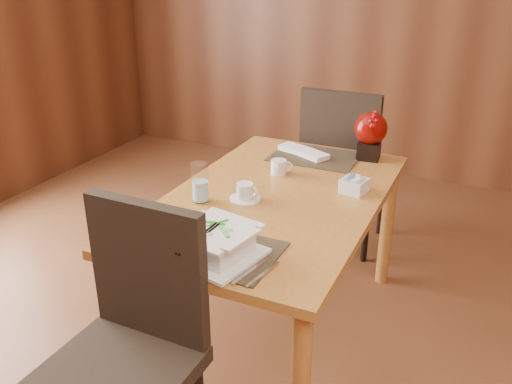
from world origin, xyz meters
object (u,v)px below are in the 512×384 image
at_px(sugar_caddy, 354,186).
at_px(near_chair, 130,335).
at_px(coffee_cup, 245,193).
at_px(soup_setting, 216,244).
at_px(dining_table, 275,215).
at_px(water_glass, 200,183).
at_px(creamer_jug, 279,167).
at_px(bread_plate, 140,229).
at_px(far_chair, 343,161).
at_px(berry_decor, 370,133).

bearing_deg(sugar_caddy, near_chair, -113.26).
bearing_deg(coffee_cup, soup_setting, -75.95).
bearing_deg(dining_table, water_glass, -144.62).
distance_m(creamer_jug, bread_plate, 0.82).
bearing_deg(far_chair, coffee_cup, 83.19).
distance_m(coffee_cup, water_glass, 0.20).
bearing_deg(berry_decor, creamer_jug, -130.96).
distance_m(dining_table, coffee_cup, 0.19).
bearing_deg(soup_setting, near_chair, -108.72).
xyz_separation_m(water_glass, sugar_caddy, (0.58, 0.38, -0.06)).
distance_m(creamer_jug, berry_decor, 0.54).
height_order(coffee_cup, near_chair, near_chair).
relative_size(coffee_cup, creamer_jug, 1.39).
bearing_deg(coffee_cup, near_chair, -93.52).
relative_size(berry_decor, bread_plate, 1.67).
height_order(coffee_cup, water_glass, water_glass).
distance_m(dining_table, bread_plate, 0.64).
relative_size(soup_setting, water_glass, 1.91).
bearing_deg(berry_decor, water_glass, -122.46).
height_order(dining_table, soup_setting, soup_setting).
xyz_separation_m(coffee_cup, near_chair, (-0.05, -0.79, -0.22)).
distance_m(dining_table, sugar_caddy, 0.38).
relative_size(sugar_caddy, near_chair, 0.11).
height_order(sugar_caddy, far_chair, far_chair).
xyz_separation_m(bread_plate, far_chair, (0.39, 1.50, -0.17)).
xyz_separation_m(creamer_jug, sugar_caddy, (0.40, -0.06, -0.00)).
height_order(soup_setting, berry_decor, berry_decor).
distance_m(berry_decor, bread_plate, 1.33).
xyz_separation_m(dining_table, sugar_caddy, (0.31, 0.18, 0.13)).
relative_size(coffee_cup, berry_decor, 0.55).
height_order(dining_table, water_glass, water_glass).
bearing_deg(sugar_caddy, dining_table, -149.53).
bearing_deg(creamer_jug, far_chair, 59.04).
relative_size(berry_decor, near_chair, 0.25).
height_order(dining_table, near_chair, near_chair).
xyz_separation_m(soup_setting, coffee_cup, (-0.12, 0.49, -0.02)).
distance_m(water_glass, sugar_caddy, 0.70).
distance_m(creamer_jug, far_chair, 0.77).
xyz_separation_m(soup_setting, near_chair, (-0.17, -0.30, -0.24)).
distance_m(berry_decor, far_chair, 0.50).
distance_m(soup_setting, bread_plate, 0.38).
distance_m(creamer_jug, near_chair, 1.16).
relative_size(sugar_caddy, berry_decor, 0.43).
distance_m(near_chair, far_chair, 1.87).
bearing_deg(dining_table, bread_plate, -123.62).
relative_size(water_glass, creamer_jug, 1.77).
bearing_deg(bread_plate, far_chair, 75.34).
bearing_deg(creamer_jug, near_chair, -114.34).
bearing_deg(soup_setting, sugar_caddy, 80.58).
distance_m(coffee_cup, creamer_jug, 0.35).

